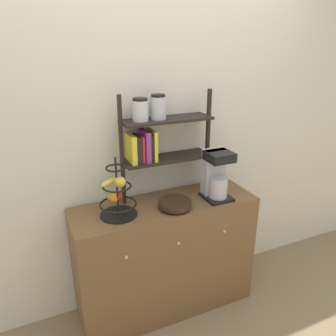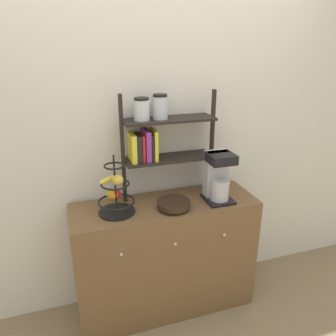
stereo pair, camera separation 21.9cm
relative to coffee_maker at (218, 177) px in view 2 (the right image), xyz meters
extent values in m
plane|color=#847051|center=(-0.37, -0.16, -1.06)|extent=(12.00, 12.00, 0.00)
cube|color=silver|center=(-0.37, 0.31, 0.24)|extent=(7.00, 0.05, 2.60)
cube|color=brown|center=(-0.37, 0.05, -0.62)|extent=(1.31, 0.42, 0.89)
sphere|color=#B2AD8C|center=(-0.73, -0.17, -0.37)|extent=(0.02, 0.02, 0.02)
sphere|color=#B2AD8C|center=(-0.37, -0.17, -0.37)|extent=(0.02, 0.02, 0.02)
sphere|color=#B2AD8C|center=(-0.01, -0.17, -0.37)|extent=(0.02, 0.02, 0.02)
cube|color=black|center=(0.00, -0.02, -0.16)|extent=(0.18, 0.21, 0.02)
cube|color=#B7B7BC|center=(0.00, 0.04, 0.01)|extent=(0.16, 0.08, 0.33)
cylinder|color=#B7B7BC|center=(0.00, -0.04, -0.08)|extent=(0.13, 0.13, 0.15)
cube|color=black|center=(0.00, -0.03, 0.15)|extent=(0.18, 0.17, 0.06)
cylinder|color=black|center=(-0.71, 0.03, -0.17)|extent=(0.24, 0.24, 0.01)
cylinder|color=black|center=(-0.71, 0.03, 0.03)|extent=(0.01, 0.01, 0.39)
torus|color=black|center=(-0.71, 0.03, -0.09)|extent=(0.24, 0.24, 0.01)
torus|color=black|center=(-0.71, 0.03, 0.03)|extent=(0.18, 0.18, 0.01)
torus|color=black|center=(-0.71, 0.03, 0.16)|extent=(0.13, 0.13, 0.01)
sphere|color=red|center=(-0.71, 0.06, -0.06)|extent=(0.07, 0.07, 0.07)
sphere|color=#6BAD33|center=(-0.73, 0.08, -0.06)|extent=(0.07, 0.07, 0.07)
sphere|color=orange|center=(-0.73, 0.06, -0.06)|extent=(0.08, 0.08, 0.08)
ellipsoid|color=yellow|center=(-0.75, 0.06, 0.05)|extent=(0.14, 0.11, 0.04)
sphere|color=gold|center=(-0.70, 0.00, 0.07)|extent=(0.07, 0.07, 0.07)
cylinder|color=black|center=(-0.34, -0.04, -0.17)|extent=(0.12, 0.12, 0.02)
cylinder|color=black|center=(-0.34, -0.04, -0.14)|extent=(0.23, 0.23, 0.04)
cube|color=black|center=(-0.63, 0.18, 0.20)|extent=(0.02, 0.02, 0.75)
cube|color=black|center=(0.03, 0.18, 0.20)|extent=(0.02, 0.02, 0.75)
cube|color=black|center=(-0.30, 0.18, 0.11)|extent=(0.63, 0.20, 0.02)
cube|color=black|center=(-0.30, 0.18, 0.39)|extent=(0.63, 0.20, 0.02)
cube|color=yellow|center=(-0.56, 0.18, 0.22)|extent=(0.03, 0.16, 0.19)
cube|color=black|center=(-0.53, 0.18, 0.21)|extent=(0.03, 0.15, 0.18)
cube|color=red|center=(-0.49, 0.18, 0.21)|extent=(0.02, 0.13, 0.18)
cube|color=#8C338C|center=(-0.46, 0.18, 0.22)|extent=(0.03, 0.16, 0.21)
cube|color=black|center=(-0.43, 0.18, 0.21)|extent=(0.02, 0.15, 0.18)
cube|color=yellow|center=(-0.41, 0.18, 0.22)|extent=(0.02, 0.16, 0.21)
cylinder|color=silver|center=(-0.49, 0.18, 0.46)|extent=(0.11, 0.11, 0.13)
cylinder|color=black|center=(-0.49, 0.18, 0.54)|extent=(0.10, 0.10, 0.02)
cylinder|color=silver|center=(-0.36, 0.18, 0.47)|extent=(0.10, 0.10, 0.15)
cylinder|color=black|center=(-0.36, 0.18, 0.55)|extent=(0.09, 0.09, 0.02)
camera|label=1|loc=(-1.19, -1.81, 0.87)|focal=35.00mm
camera|label=2|loc=(-0.99, -1.89, 0.87)|focal=35.00mm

